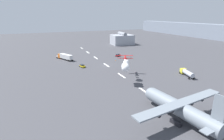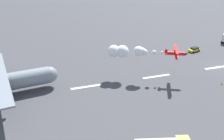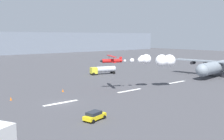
% 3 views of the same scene
% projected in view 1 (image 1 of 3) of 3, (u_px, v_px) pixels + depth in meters
% --- Properties ---
extents(ground_plane, '(440.00, 440.00, 0.00)m').
position_uv_depth(ground_plane, '(106.00, 65.00, 101.47)').
color(ground_plane, '#424247').
rests_on(ground_plane, ground).
extents(runway_stripe_0, '(8.00, 0.90, 0.01)m').
position_uv_depth(runway_stripe_0, '(82.00, 48.00, 153.59)').
color(runway_stripe_0, white).
rests_on(runway_stripe_0, ground).
extents(runway_stripe_1, '(8.00, 0.90, 0.01)m').
position_uv_depth(runway_stripe_1, '(88.00, 52.00, 136.22)').
color(runway_stripe_1, white).
rests_on(runway_stripe_1, ground).
extents(runway_stripe_2, '(8.00, 0.90, 0.01)m').
position_uv_depth(runway_stripe_2, '(96.00, 58.00, 118.84)').
color(runway_stripe_2, white).
rests_on(runway_stripe_2, ground).
extents(runway_stripe_3, '(8.00, 0.90, 0.01)m').
position_uv_depth(runway_stripe_3, '(106.00, 65.00, 101.46)').
color(runway_stripe_3, white).
rests_on(runway_stripe_3, ground).
extents(runway_stripe_4, '(8.00, 0.90, 0.01)m').
position_uv_depth(runway_stripe_4, '(122.00, 75.00, 84.09)').
color(runway_stripe_4, white).
rests_on(runway_stripe_4, ground).
extents(runway_stripe_5, '(8.00, 0.90, 0.01)m').
position_uv_depth(runway_stripe_5, '(145.00, 91.00, 66.71)').
color(runway_stripe_5, white).
rests_on(runway_stripe_5, ground).
extents(cargo_transport_plane, '(24.81, 31.06, 11.39)m').
position_uv_depth(cargo_transport_plane, '(177.00, 107.00, 48.54)').
color(cargo_transport_plane, gray).
rests_on(cargo_transport_plane, ground).
extents(stunt_biplane_red, '(18.89, 12.43, 3.44)m').
position_uv_depth(stunt_biplane_red, '(126.00, 65.00, 74.30)').
color(stunt_biplane_red, red).
extents(semi_truck_orange, '(14.44, 8.99, 3.70)m').
position_uv_depth(semi_truck_orange, '(65.00, 56.00, 113.16)').
color(semi_truck_orange, silver).
rests_on(semi_truck_orange, ground).
extents(fuel_tanker_truck, '(9.71, 5.03, 2.90)m').
position_uv_depth(fuel_tanker_truck, '(187.00, 73.00, 82.65)').
color(fuel_tanker_truck, yellow).
rests_on(fuel_tanker_truck, ground).
extents(followme_car_yellow, '(4.45, 2.84, 1.52)m').
position_uv_depth(followme_car_yellow, '(82.00, 66.00, 97.32)').
color(followme_car_yellow, yellow).
rests_on(followme_car_yellow, ground).
extents(airport_staff_sedan, '(4.08, 4.67, 1.52)m').
position_uv_depth(airport_staff_sedan, '(118.00, 55.00, 123.08)').
color(airport_staff_sedan, '#B21E23').
rests_on(airport_staff_sedan, ground).
extents(hangar_building, '(16.21, 20.73, 11.98)m').
position_uv_depth(hangar_building, '(122.00, 39.00, 170.93)').
color(hangar_building, '#9EA3AD').
rests_on(hangar_building, ground).
extents(traffic_cone_near, '(0.44, 0.44, 0.75)m').
position_uv_depth(traffic_cone_near, '(116.00, 60.00, 111.07)').
color(traffic_cone_near, orange).
rests_on(traffic_cone_near, ground).
extents(traffic_cone_far, '(0.44, 0.44, 0.75)m').
position_uv_depth(traffic_cone_far, '(126.00, 65.00, 99.76)').
color(traffic_cone_far, orange).
rests_on(traffic_cone_far, ground).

